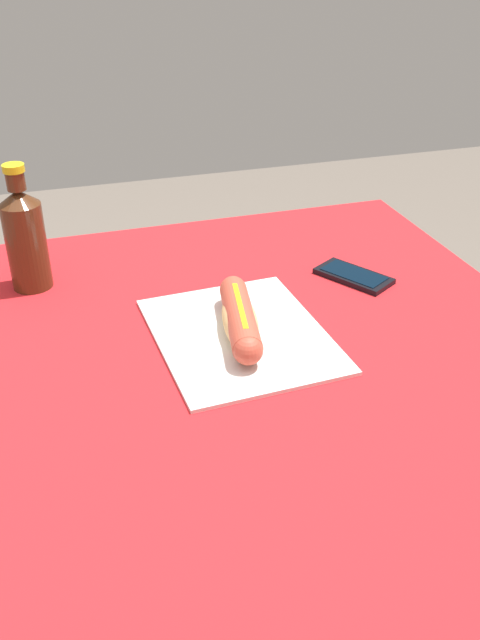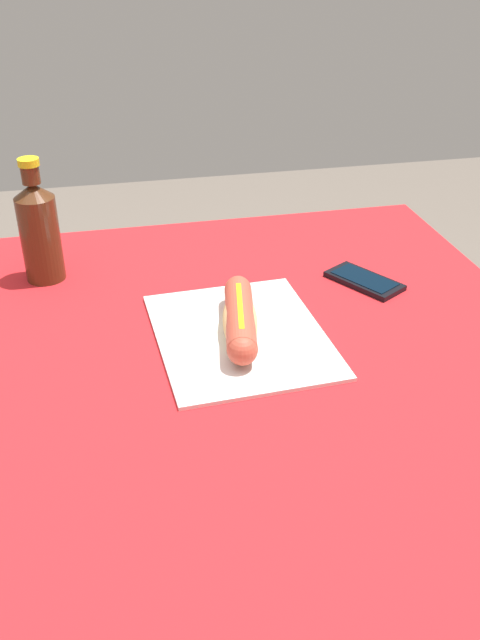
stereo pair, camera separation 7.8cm
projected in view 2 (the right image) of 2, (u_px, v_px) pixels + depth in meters
dining_table at (234, 430)px, 1.07m from camera, size 1.06×1.01×0.76m
paper_wrapper at (240, 335)px, 1.06m from camera, size 0.33×0.27×0.01m
hot_dog at (240, 319)px, 1.05m from camera, size 0.22×0.08×0.05m
cell_phone at (364, 281)px, 1.21m from camera, size 0.15×0.12×0.01m
soda_bottle at (39, 229)px, 1.19m from camera, size 0.07×0.07×0.22m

